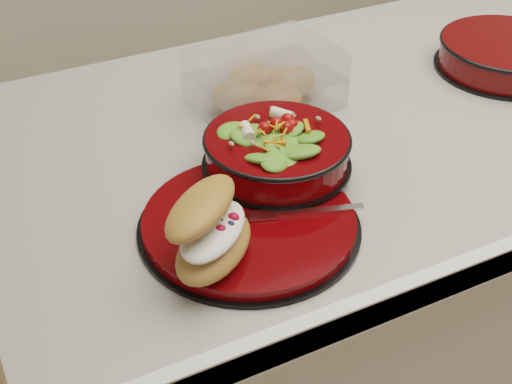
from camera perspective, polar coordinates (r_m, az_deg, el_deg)
name	(u,v)px	position (r m, az deg, el deg)	size (l,w,h in m)	color
island_counter	(340,307)	(1.45, 6.77, -9.14)	(1.24, 0.74, 0.90)	silver
dinner_plate	(250,223)	(0.91, -0.48, -2.51)	(0.29, 0.29, 0.02)	black
salad_bowl	(277,146)	(0.98, 1.68, 3.68)	(0.21, 0.21, 0.09)	black
croissant	(211,229)	(0.83, -3.61, -3.01)	(0.15, 0.16, 0.08)	#BB7F39
fork	(302,212)	(0.92, 3.73, -1.61)	(0.15, 0.06, 0.00)	silver
pastry_box	(264,81)	(1.17, 0.68, 8.87)	(0.24, 0.18, 0.09)	white
extra_bowl	(507,54)	(1.37, 19.43, 10.41)	(0.25, 0.25, 0.05)	black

